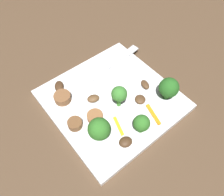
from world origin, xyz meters
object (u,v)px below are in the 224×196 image
Objects in this scene: fork at (115,63)px; mushroom_5 at (126,142)px; broccoli_floret_2 at (99,129)px; mushroom_1 at (145,85)px; mushroom_2 at (93,98)px; pepper_strip_0 at (153,114)px; sausage_slice_2 at (75,124)px; plate at (112,100)px; broccoli_floret_3 at (169,88)px; broccoli_floret_1 at (120,94)px; sausage_slice_0 at (63,98)px; sausage_slice_1 at (95,117)px; mushroom_3 at (140,99)px; mushroom_0 at (59,86)px; broccoli_floret_0 at (142,123)px; pepper_strip_1 at (118,126)px.

mushroom_5 is at bearing -131.94° from fork.
broccoli_floret_2 is at bearing -145.57° from fork.
mushroom_2 is at bearing 159.58° from mushroom_1.
sausage_slice_2 is at bearing 149.86° from pepper_strip_0.
mushroom_2 is (-0.03, 0.02, 0.01)m from plate.
broccoli_floret_2 is 1.06× the size of broccoli_floret_3.
broccoli_floret_1 is 2.08× the size of mushroom_5.
mushroom_1 is 0.07m from pepper_strip_0.
sausage_slice_0 reaches higher than sausage_slice_1.
mushroom_2 is 0.10m from mushroom_3.
sausage_slice_0 is 0.03m from mushroom_0.
mushroom_5 reaches higher than mushroom_0.
broccoli_floret_2 reaches higher than broccoli_floret_1.
mushroom_5 is (-0.12, -0.07, 0.00)m from mushroom_1.
mushroom_0 is 0.08m from mushroom_2.
broccoli_floret_0 is 1.52× the size of sausage_slice_2.
pepper_strip_1 is (0.06, -0.05, -0.00)m from sausage_slice_2.
broccoli_floret_2 is at bearing -86.52° from sausage_slice_0.
fork is 7.15× the size of mushroom_5.
pepper_strip_1 is at bearing 175.63° from broccoli_floret_3.
broccoli_floret_1 is 1.72× the size of mushroom_0.
broccoli_floret_1 reaches higher than mushroom_1.
pepper_strip_0 is at bearing -18.52° from pepper_strip_1.
sausage_slice_2 is at bearing -101.73° from sausage_slice_0.
broccoli_floret_0 reaches higher than mushroom_1.
pepper_strip_0 and pepper_strip_1 have the same top height.
mushroom_3 is 0.08m from pepper_strip_1.
broccoli_floret_1 reaches higher than sausage_slice_1.
broccoli_floret_2 reaches higher than plate.
mushroom_0 is at bearing 117.35° from mushroom_2.
sausage_slice_0 is 0.19m from pepper_strip_0.
fork is at bearing 4.80° from sausage_slice_0.
fork is 0.15m from sausage_slice_1.
broccoli_floret_2 reaches higher than mushroom_2.
broccoli_floret_0 is 1.04× the size of pepper_strip_1.
broccoli_floret_3 reaches higher than mushroom_3.
broccoli_floret_2 is (-0.07, -0.06, 0.04)m from plate.
sausage_slice_2 reaches higher than pepper_strip_0.
broccoli_floret_3 reaches higher than mushroom_5.
broccoli_floret_2 is 0.06m from sausage_slice_2.
sausage_slice_1 is at bearing 175.42° from broccoli_floret_1.
mushroom_1 reaches higher than pepper_strip_0.
mushroom_0 reaches higher than fork.
broccoli_floret_2 is (-0.08, -0.03, -0.00)m from broccoli_floret_1.
broccoli_floret_1 is 0.12m from sausage_slice_0.
plate is 0.05m from broccoli_floret_1.
mushroom_2 is at bearing -62.65° from mushroom_0.
sausage_slice_2 is 0.10m from mushroom_0.
sausage_slice_0 reaches higher than sausage_slice_2.
mushroom_0 is 1.20× the size of mushroom_2.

